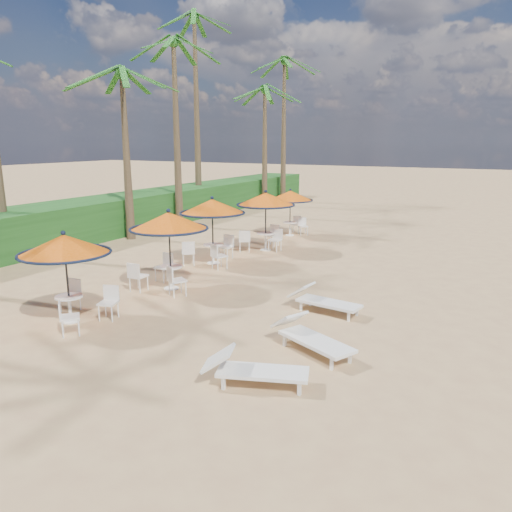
% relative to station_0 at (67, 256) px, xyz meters
% --- Properties ---
extents(ground, '(160.00, 160.00, 0.00)m').
position_rel_station_0_xyz_m(ground, '(5.23, -0.31, -1.76)').
color(ground, tan).
rests_on(ground, ground).
extents(scrub_hedge, '(3.00, 40.00, 1.80)m').
position_rel_station_0_xyz_m(scrub_hedge, '(-8.27, 10.69, -0.86)').
color(scrub_hedge, '#194716').
rests_on(scrub_hedge, ground).
extents(station_0, '(2.31, 2.31, 2.41)m').
position_rel_station_0_xyz_m(station_0, '(0.00, 0.00, 0.00)').
color(station_0, black).
rests_on(station_0, ground).
extents(station_1, '(2.46, 2.46, 2.56)m').
position_rel_station_0_xyz_m(station_1, '(0.41, 3.54, 0.11)').
color(station_1, black).
rests_on(station_1, ground).
extents(station_2, '(2.47, 2.47, 2.58)m').
position_rel_station_0_xyz_m(station_2, '(-0.18, 7.00, 0.12)').
color(station_2, black).
rests_on(station_2, ground).
extents(station_3, '(2.47, 2.47, 2.58)m').
position_rel_station_0_xyz_m(station_3, '(0.51, 10.05, 0.12)').
color(station_3, black).
rests_on(station_3, ground).
extents(station_4, '(2.22, 2.22, 2.31)m').
position_rel_station_0_xyz_m(station_4, '(0.09, 13.67, 0.00)').
color(station_4, black).
rests_on(station_4, ground).
extents(lounger_near, '(2.14, 1.27, 0.73)m').
position_rel_station_0_xyz_m(lounger_near, '(5.77, -0.84, -1.42)').
color(lounger_near, white).
rests_on(lounger_near, ground).
extents(lounger_mid, '(2.23, 1.53, 0.77)m').
position_rel_station_0_xyz_m(lounger_mid, '(6.14, 1.17, -1.40)').
color(lounger_mid, white).
rests_on(lounger_mid, ground).
extents(lounger_far, '(2.11, 0.91, 0.73)m').
position_rel_station_0_xyz_m(lounger_far, '(5.45, 3.77, -1.42)').
color(lounger_far, white).
rests_on(lounger_far, ground).
extents(palm_3, '(5.00, 5.00, 7.78)m').
position_rel_station_0_xyz_m(palm_3, '(-6.30, 9.28, 5.30)').
color(palm_3, brown).
rests_on(palm_3, ground).
extents(palm_4, '(5.00, 5.00, 9.71)m').
position_rel_station_0_xyz_m(palm_4, '(-6.37, 13.24, 7.12)').
color(palm_4, brown).
rests_on(palm_4, ground).
extents(palm_5, '(5.00, 5.00, 11.98)m').
position_rel_station_0_xyz_m(palm_5, '(-8.23, 17.84, 9.23)').
color(palm_5, brown).
rests_on(palm_5, ground).
extents(palm_6, '(5.00, 5.00, 8.20)m').
position_rel_station_0_xyz_m(palm_6, '(-6.31, 23.33, 5.70)').
color(palm_6, brown).
rests_on(palm_6, ground).
extents(palm_7, '(5.00, 5.00, 10.41)m').
position_rel_station_0_xyz_m(palm_7, '(-6.18, 26.16, 7.77)').
color(palm_7, brown).
rests_on(palm_7, ground).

